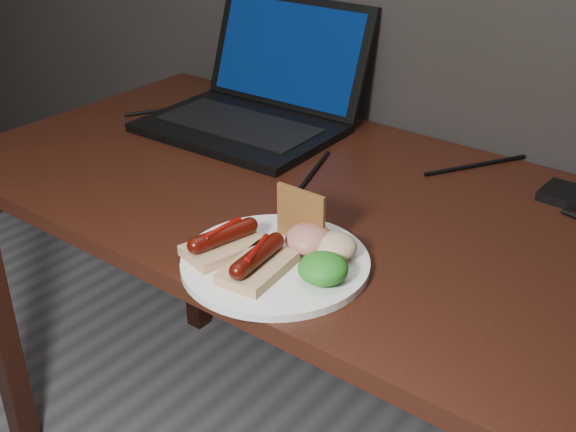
% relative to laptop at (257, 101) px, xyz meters
% --- Properties ---
extents(desk, '(1.40, 0.70, 0.75)m').
position_rel_laptop_xyz_m(desk, '(0.31, -0.19, -0.14)').
color(desk, '#36180D').
rests_on(desk, ground).
extents(laptop, '(0.41, 0.37, 0.25)m').
position_rel_laptop_xyz_m(laptop, '(0.00, 0.00, 0.00)').
color(laptop, black).
rests_on(laptop, desk).
extents(desk_cables, '(1.06, 0.39, 0.01)m').
position_rel_laptop_xyz_m(desk_cables, '(0.28, -0.03, -0.05)').
color(desk_cables, black).
rests_on(desk_cables, desk).
extents(plate, '(0.30, 0.30, 0.01)m').
position_rel_laptop_xyz_m(plate, '(0.39, -0.42, -0.05)').
color(plate, white).
rests_on(plate, desk).
extents(bread_sausage_left, '(0.09, 0.13, 0.04)m').
position_rel_laptop_xyz_m(bread_sausage_left, '(0.32, -0.46, -0.02)').
color(bread_sausage_left, '#D3B67C').
rests_on(bread_sausage_left, plate).
extents(bread_sausage_center, '(0.08, 0.12, 0.04)m').
position_rel_laptop_xyz_m(bread_sausage_center, '(0.39, -0.47, -0.02)').
color(bread_sausage_center, '#D3B67C').
rests_on(bread_sausage_center, plate).
extents(crispbread, '(0.09, 0.01, 0.08)m').
position_rel_laptop_xyz_m(crispbread, '(0.39, -0.36, 0.00)').
color(crispbread, '#9A582A').
rests_on(crispbread, plate).
extents(salad_greens, '(0.07, 0.07, 0.04)m').
position_rel_laptop_xyz_m(salad_greens, '(0.48, -0.43, -0.02)').
color(salad_greens, '#195E12').
rests_on(salad_greens, plate).
extents(salsa_mound, '(0.07, 0.07, 0.04)m').
position_rel_laptop_xyz_m(salsa_mound, '(0.41, -0.37, -0.02)').
color(salsa_mound, maroon).
rests_on(salsa_mound, plate).
extents(coleslaw_mound, '(0.06, 0.06, 0.04)m').
position_rel_laptop_xyz_m(coleslaw_mound, '(0.45, -0.36, -0.02)').
color(coleslaw_mound, beige).
rests_on(coleslaw_mound, plate).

